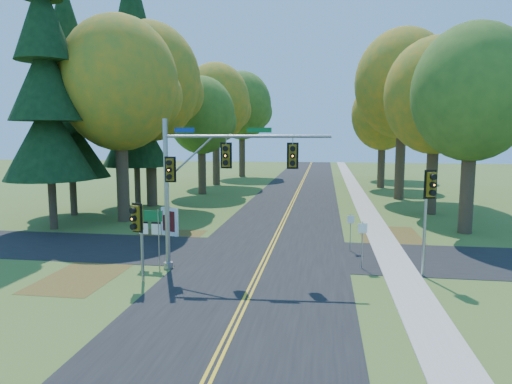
# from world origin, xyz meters

# --- Properties ---
(ground) EXTENTS (160.00, 160.00, 0.00)m
(ground) POSITION_xyz_m (0.00, 0.00, 0.00)
(ground) COLOR #436021
(ground) RESTS_ON ground
(road_main) EXTENTS (8.00, 160.00, 0.02)m
(road_main) POSITION_xyz_m (0.00, 0.00, 0.01)
(road_main) COLOR black
(road_main) RESTS_ON ground
(road_cross) EXTENTS (60.00, 6.00, 0.02)m
(road_cross) POSITION_xyz_m (0.00, 2.00, 0.01)
(road_cross) COLOR black
(road_cross) RESTS_ON ground
(centerline_left) EXTENTS (0.10, 160.00, 0.01)m
(centerline_left) POSITION_xyz_m (-0.10, 0.00, 0.03)
(centerline_left) COLOR gold
(centerline_left) RESTS_ON road_main
(centerline_right) EXTENTS (0.10, 160.00, 0.01)m
(centerline_right) POSITION_xyz_m (0.10, 0.00, 0.03)
(centerline_right) COLOR gold
(centerline_right) RESTS_ON road_main
(sidewalk_east) EXTENTS (1.60, 160.00, 0.06)m
(sidewalk_east) POSITION_xyz_m (6.20, 0.00, 0.03)
(sidewalk_east) COLOR #9E998E
(sidewalk_east) RESTS_ON ground
(leaf_patch_w_near) EXTENTS (4.00, 6.00, 0.00)m
(leaf_patch_w_near) POSITION_xyz_m (-6.50, 4.00, 0.01)
(leaf_patch_w_near) COLOR brown
(leaf_patch_w_near) RESTS_ON ground
(leaf_patch_e) EXTENTS (3.50, 8.00, 0.00)m
(leaf_patch_e) POSITION_xyz_m (6.80, 6.00, 0.01)
(leaf_patch_e) COLOR brown
(leaf_patch_e) RESTS_ON ground
(leaf_patch_w_far) EXTENTS (3.00, 5.00, 0.00)m
(leaf_patch_w_far) POSITION_xyz_m (-7.50, -3.00, 0.01)
(leaf_patch_w_far) COLOR brown
(leaf_patch_w_far) RESTS_ON ground
(tree_w_a) EXTENTS (8.00, 8.00, 14.15)m
(tree_w_a) POSITION_xyz_m (-11.13, 9.38, 9.49)
(tree_w_a) COLOR #38281C
(tree_w_a) RESTS_ON ground
(tree_e_a) EXTENTS (7.20, 7.20, 12.73)m
(tree_e_a) POSITION_xyz_m (11.57, 8.77, 8.53)
(tree_e_a) COLOR #38281C
(tree_e_a) RESTS_ON ground
(tree_w_b) EXTENTS (8.60, 8.60, 15.38)m
(tree_w_b) POSITION_xyz_m (-11.72, 16.29, 10.37)
(tree_w_b) COLOR #38281C
(tree_w_b) RESTS_ON ground
(tree_e_b) EXTENTS (7.60, 7.60, 13.33)m
(tree_e_b) POSITION_xyz_m (10.97, 15.58, 8.90)
(tree_e_b) COLOR #38281C
(tree_e_b) RESTS_ON ground
(tree_w_c) EXTENTS (6.80, 6.80, 11.91)m
(tree_w_c) POSITION_xyz_m (-9.54, 24.47, 7.94)
(tree_w_c) COLOR #38281C
(tree_w_c) RESTS_ON ground
(tree_e_c) EXTENTS (8.80, 8.80, 15.79)m
(tree_e_c) POSITION_xyz_m (9.88, 23.69, 10.66)
(tree_e_c) COLOR #38281C
(tree_e_c) RESTS_ON ground
(tree_w_d) EXTENTS (8.20, 8.20, 14.56)m
(tree_w_d) POSITION_xyz_m (-10.13, 33.18, 9.78)
(tree_w_d) COLOR #38281C
(tree_w_d) RESTS_ON ground
(tree_e_d) EXTENTS (7.00, 7.00, 12.32)m
(tree_e_d) POSITION_xyz_m (9.26, 32.87, 8.24)
(tree_e_d) COLOR #38281C
(tree_e_d) RESTS_ON ground
(tree_w_e) EXTENTS (8.40, 8.40, 14.97)m
(tree_w_e) POSITION_xyz_m (-8.92, 44.09, 10.07)
(tree_w_e) COLOR #38281C
(tree_w_e) RESTS_ON ground
(tree_e_e) EXTENTS (7.80, 7.80, 13.74)m
(tree_e_e) POSITION_xyz_m (10.47, 43.58, 9.19)
(tree_e_e) COLOR #38281C
(tree_e_e) RESTS_ON ground
(pine_a) EXTENTS (5.60, 5.60, 19.48)m
(pine_a) POSITION_xyz_m (-14.50, 6.00, 9.18)
(pine_a) COLOR #38281C
(pine_a) RESTS_ON ground
(pine_b) EXTENTS (5.60, 5.60, 17.31)m
(pine_b) POSITION_xyz_m (-16.00, 11.00, 8.16)
(pine_b) COLOR #38281C
(pine_b) RESTS_ON ground
(pine_c) EXTENTS (5.60, 5.60, 20.56)m
(pine_c) POSITION_xyz_m (-13.00, 16.00, 9.69)
(pine_c) COLOR #38281C
(pine_c) RESTS_ON ground
(traffic_mast) EXTENTS (7.48, 0.98, 6.79)m
(traffic_mast) POSITION_xyz_m (-2.36, -1.23, 4.37)
(traffic_mast) COLOR gray
(traffic_mast) RESTS_ON ground
(east_signal_pole) EXTENTS (0.51, 0.62, 4.64)m
(east_signal_pole) POSITION_xyz_m (7.15, -0.94, 3.52)
(east_signal_pole) COLOR #92959A
(east_signal_pole) RESTS_ON ground
(ped_signal_pole) EXTENTS (0.51, 0.61, 3.35)m
(ped_signal_pole) POSITION_xyz_m (-4.67, -3.50, 2.49)
(ped_signal_pole) COLOR gray
(ped_signal_pole) RESTS_ON ground
(route_sign_cluster) EXTENTS (1.25, 0.14, 2.68)m
(route_sign_cluster) POSITION_xyz_m (-5.17, -0.99, 1.89)
(route_sign_cluster) COLOR gray
(route_sign_cluster) RESTS_ON ground
(info_kiosk) EXTENTS (1.20, 0.66, 1.72)m
(info_kiosk) POSITION_xyz_m (-6.40, 5.23, 0.85)
(info_kiosk) COLOR white
(info_kiosk) RESTS_ON ground
(reg_sign_e_north) EXTENTS (0.37, 0.10, 1.97)m
(reg_sign_e_north) POSITION_xyz_m (4.20, 3.13, 1.35)
(reg_sign_e_north) COLOR gray
(reg_sign_e_north) RESTS_ON ground
(reg_sign_e_south) EXTENTS (0.42, 0.10, 2.19)m
(reg_sign_e_south) POSITION_xyz_m (4.55, -0.01, 1.50)
(reg_sign_e_south) COLOR gray
(reg_sign_e_south) RESTS_ON ground
(reg_sign_w) EXTENTS (0.37, 0.07, 1.94)m
(reg_sign_w) POSITION_xyz_m (-6.21, 4.16, 1.33)
(reg_sign_w) COLOR gray
(reg_sign_w) RESTS_ON ground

